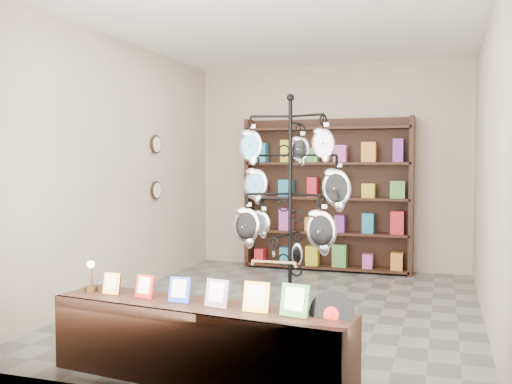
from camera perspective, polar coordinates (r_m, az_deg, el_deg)
ground at (r=6.27m, az=2.94°, el=-11.49°), size 5.00×5.00×0.00m
room_envelope at (r=6.07m, az=2.99°, el=5.67°), size 5.00×5.00×5.00m
display_tree at (r=5.29m, az=3.44°, el=-0.23°), size 1.13×0.97×2.20m
front_shelf at (r=4.23m, az=-5.79°, el=-14.74°), size 2.29×0.73×0.80m
back_shelving at (r=8.32m, az=7.14°, el=-0.73°), size 2.42×0.36×2.20m
wall_clocks at (r=7.55m, az=-9.97°, el=2.45°), size 0.03×0.24×0.84m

